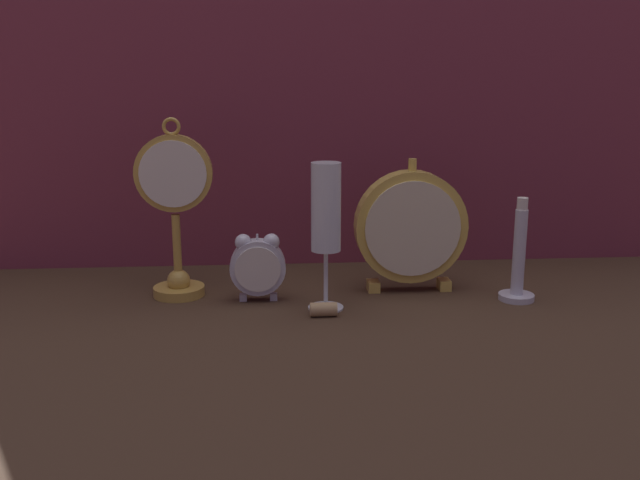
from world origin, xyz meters
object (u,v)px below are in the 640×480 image
(mantel_clock_silver, at_px, (411,227))
(champagne_flute, at_px, (326,217))
(wine_cork, at_px, (323,309))
(pocket_watch_on_stand, at_px, (175,214))
(alarm_clock_twin_bell, at_px, (258,264))
(brass_candlestick, at_px, (518,265))

(mantel_clock_silver, distance_m, champagne_flute, 0.18)
(wine_cork, bearing_deg, champagne_flute, 78.16)
(champagne_flute, height_order, wine_cork, champagne_flute)
(pocket_watch_on_stand, xyz_separation_m, champagne_flute, (0.24, -0.09, 0.01))
(alarm_clock_twin_bell, bearing_deg, champagne_flute, -24.06)
(pocket_watch_on_stand, bearing_deg, mantel_clock_silver, -0.16)
(alarm_clock_twin_bell, relative_size, brass_candlestick, 0.66)
(alarm_clock_twin_bell, distance_m, mantel_clock_silver, 0.27)
(pocket_watch_on_stand, distance_m, champagne_flute, 0.26)
(alarm_clock_twin_bell, relative_size, mantel_clock_silver, 0.50)
(alarm_clock_twin_bell, xyz_separation_m, wine_cork, (0.10, -0.09, -0.05))
(alarm_clock_twin_bell, height_order, brass_candlestick, brass_candlestick)
(champagne_flute, xyz_separation_m, brass_candlestick, (0.32, 0.02, -0.09))
(pocket_watch_on_stand, relative_size, alarm_clock_twin_bell, 2.64)
(pocket_watch_on_stand, height_order, alarm_clock_twin_bell, pocket_watch_on_stand)
(brass_candlestick, height_order, wine_cork, brass_candlestick)
(pocket_watch_on_stand, distance_m, brass_candlestick, 0.58)
(pocket_watch_on_stand, bearing_deg, wine_cork, -27.51)
(mantel_clock_silver, bearing_deg, brass_candlestick, -20.89)
(champagne_flute, bearing_deg, brass_candlestick, 3.69)
(pocket_watch_on_stand, relative_size, champagne_flute, 1.27)
(alarm_clock_twin_bell, height_order, wine_cork, alarm_clock_twin_bell)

